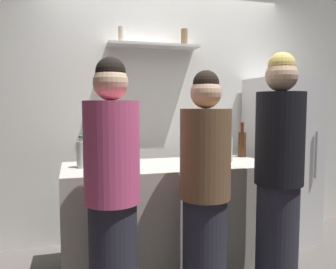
# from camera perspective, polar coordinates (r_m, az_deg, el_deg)

# --- Properties ---
(back_wall_assembly) EXTENTS (4.80, 0.32, 2.60)m
(back_wall_assembly) POSITION_cam_1_polar(r_m,az_deg,el_deg) (3.57, -0.50, 3.69)
(back_wall_assembly) COLOR white
(back_wall_assembly) RESTS_ON ground
(refrigerator) EXTENTS (0.57, 0.67, 1.65)m
(refrigerator) POSITION_cam_1_polar(r_m,az_deg,el_deg) (3.72, 18.32, -3.89)
(refrigerator) COLOR white
(refrigerator) RESTS_ON ground
(counter) EXTENTS (1.71, 0.69, 0.89)m
(counter) POSITION_cam_1_polar(r_m,az_deg,el_deg) (2.95, -0.00, -13.53)
(counter) COLOR #B7B2A8
(counter) RESTS_ON ground
(baking_pan) EXTENTS (0.34, 0.24, 0.05)m
(baking_pan) POSITION_cam_1_polar(r_m,az_deg,el_deg) (2.67, -8.86, -5.21)
(baking_pan) COLOR gray
(baking_pan) RESTS_ON counter
(utensil_holder) EXTENTS (0.10, 0.10, 0.23)m
(utensil_holder) POSITION_cam_1_polar(r_m,az_deg,el_deg) (2.91, 4.04, -3.47)
(utensil_holder) COLOR #B2B2B7
(utensil_holder) RESTS_ON counter
(wine_bottle_dark_glass) EXTENTS (0.07, 0.07, 0.34)m
(wine_bottle_dark_glass) POSITION_cam_1_polar(r_m,az_deg,el_deg) (3.03, 7.34, -2.02)
(wine_bottle_dark_glass) COLOR black
(wine_bottle_dark_glass) RESTS_ON counter
(wine_bottle_green_glass) EXTENTS (0.08, 0.08, 0.28)m
(wine_bottle_green_glass) POSITION_cam_1_polar(r_m,az_deg,el_deg) (2.78, 8.77, -3.15)
(wine_bottle_green_glass) COLOR #19471E
(wine_bottle_green_glass) RESTS_ON counter
(wine_bottle_pale_glass) EXTENTS (0.08, 0.08, 0.33)m
(wine_bottle_pale_glass) POSITION_cam_1_polar(r_m,az_deg,el_deg) (2.97, 10.06, -2.26)
(wine_bottle_pale_glass) COLOR #B2BFB2
(wine_bottle_pale_glass) RESTS_ON counter
(wine_bottle_amber_glass) EXTENTS (0.08, 0.08, 0.33)m
(wine_bottle_amber_glass) POSITION_cam_1_polar(r_m,az_deg,el_deg) (3.31, 12.32, -1.49)
(wine_bottle_amber_glass) COLOR #472814
(wine_bottle_amber_glass) RESTS_ON counter
(water_bottle_plastic) EXTENTS (0.09, 0.09, 0.25)m
(water_bottle_plastic) POSITION_cam_1_polar(r_m,az_deg,el_deg) (2.76, -14.14, -3.11)
(water_bottle_plastic) COLOR silver
(water_bottle_plastic) RESTS_ON counter
(person_pink_top) EXTENTS (0.34, 0.34, 1.67)m
(person_pink_top) POSITION_cam_1_polar(r_m,az_deg,el_deg) (2.15, -9.32, -10.13)
(person_pink_top) COLOR #262633
(person_pink_top) RESTS_ON ground
(person_brown_jacket) EXTENTS (0.34, 0.34, 1.61)m
(person_brown_jacket) POSITION_cam_1_polar(r_m,az_deg,el_deg) (2.33, 6.22, -9.75)
(person_brown_jacket) COLOR #262633
(person_brown_jacket) RESTS_ON ground
(person_blonde) EXTENTS (0.34, 0.34, 1.75)m
(person_blonde) POSITION_cam_1_polar(r_m,az_deg,el_deg) (2.56, 18.07, -6.80)
(person_blonde) COLOR #262633
(person_blonde) RESTS_ON ground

